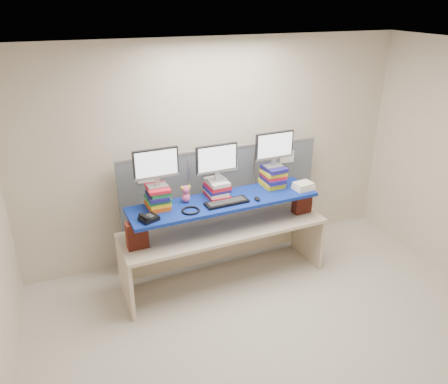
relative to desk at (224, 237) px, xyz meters
name	(u,v)px	position (x,y,z in m)	size (l,w,h in m)	color
room	(293,221)	(0.17, -1.25, 0.81)	(5.00, 4.00, 2.80)	beige
cubicle_partition	(222,204)	(0.17, 0.53, 0.18)	(2.60, 0.06, 1.53)	#4F555D
desk	(224,237)	(0.00, 0.00, 0.00)	(2.47, 0.83, 0.74)	beige
brick_pier_left	(137,235)	(-1.03, -0.10, 0.30)	(0.22, 0.12, 0.30)	maroon
brick_pier_right	(302,201)	(1.04, 0.00, 0.30)	(0.22, 0.12, 0.30)	maroon
blue_board	(224,202)	(0.00, 0.00, 0.47)	(2.20, 0.55, 0.04)	navy
book_stack_left	(158,197)	(-0.74, 0.08, 0.62)	(0.26, 0.32, 0.25)	#C45012
book_stack_center	(217,189)	(-0.04, 0.12, 0.59)	(0.27, 0.31, 0.20)	red
book_stack_right	(273,176)	(0.70, 0.15, 0.62)	(0.26, 0.32, 0.26)	yellow
monitor_left	(156,165)	(-0.74, 0.08, 0.99)	(0.49, 0.15, 0.43)	#98989D
monitor_center	(217,160)	(-0.04, 0.12, 0.94)	(0.49, 0.15, 0.43)	#98989D
monitor_right	(274,147)	(0.69, 0.15, 1.00)	(0.49, 0.15, 0.43)	#98989D
keyboard	(227,202)	(-0.01, -0.10, 0.51)	(0.51, 0.20, 0.03)	black
mouse	(257,199)	(0.35, -0.14, 0.51)	(0.06, 0.10, 0.03)	black
desk_phone	(148,218)	(-0.91, -0.18, 0.52)	(0.22, 0.21, 0.07)	black
headset	(191,210)	(-0.44, -0.14, 0.50)	(0.20, 0.20, 0.02)	black
plush_toy	(186,194)	(-0.42, 0.10, 0.60)	(0.12, 0.09, 0.20)	#EB598D
binder_stack	(303,186)	(1.00, -0.06, 0.53)	(0.25, 0.21, 0.08)	#EFE5CB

